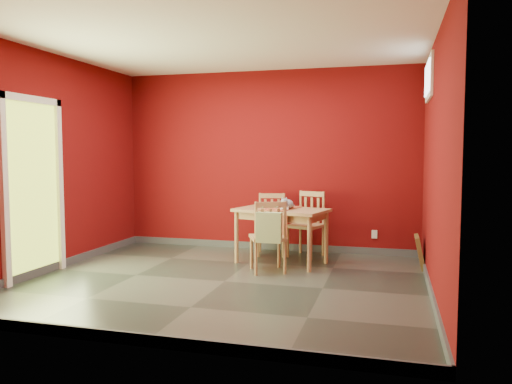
% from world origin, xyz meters
% --- Properties ---
extents(ground, '(4.50, 4.50, 0.00)m').
position_xyz_m(ground, '(0.00, 0.00, 0.00)').
color(ground, '#2D342D').
rests_on(ground, ground).
extents(room_shell, '(4.50, 4.50, 4.50)m').
position_xyz_m(room_shell, '(0.00, 0.00, 0.05)').
color(room_shell, '#5C090A').
rests_on(room_shell, ground).
extents(doorway, '(0.06, 1.01, 2.13)m').
position_xyz_m(doorway, '(-2.23, -0.40, 1.12)').
color(doorway, '#B7D838').
rests_on(doorway, ground).
extents(window, '(0.05, 0.90, 0.50)m').
position_xyz_m(window, '(2.23, 1.00, 2.35)').
color(window, white).
rests_on(window, room_shell).
extents(outlet_plate, '(0.08, 0.02, 0.12)m').
position_xyz_m(outlet_plate, '(1.60, 1.99, 0.30)').
color(outlet_plate, silver).
rests_on(outlet_plate, room_shell).
extents(dining_table, '(1.30, 0.95, 0.73)m').
position_xyz_m(dining_table, '(0.42, 1.10, 0.64)').
color(dining_table, '#A6794D').
rests_on(dining_table, ground).
extents(table_runner, '(0.48, 0.76, 0.35)m').
position_xyz_m(table_runner, '(0.42, 0.99, 0.68)').
color(table_runner, '#A1482A').
rests_on(table_runner, dining_table).
extents(chair_far_left, '(0.48, 0.48, 0.88)m').
position_xyz_m(chair_far_left, '(0.15, 1.65, 0.45)').
color(chair_far_left, '#A6794D').
rests_on(chair_far_left, ground).
extents(chair_far_right, '(0.55, 0.55, 0.92)m').
position_xyz_m(chair_far_right, '(0.68, 1.66, 0.47)').
color(chair_far_right, '#A6794D').
rests_on(chair_far_right, ground).
extents(chair_near, '(0.55, 0.55, 0.89)m').
position_xyz_m(chair_near, '(0.38, 0.56, 0.45)').
color(chair_near, '#A6794D').
rests_on(chair_near, ground).
extents(tote_bag, '(0.30, 0.18, 0.43)m').
position_xyz_m(tote_bag, '(0.43, 0.36, 0.59)').
color(tote_bag, '#96AA6C').
rests_on(tote_bag, chair_near).
extents(cat, '(0.37, 0.40, 0.18)m').
position_xyz_m(cat, '(0.50, 1.08, 0.82)').
color(cat, slate).
rests_on(cat, table_runner).
extents(picture_frame, '(0.14, 0.42, 0.42)m').
position_xyz_m(picture_frame, '(2.19, 1.29, 0.21)').
color(picture_frame, brown).
rests_on(picture_frame, ground).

